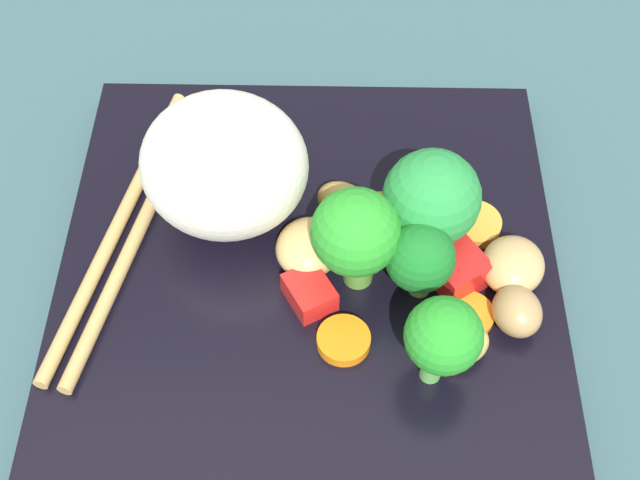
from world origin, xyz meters
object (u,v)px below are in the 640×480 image
(square_plate, at_px, (318,267))
(carrot_slice_0, at_px, (477,314))
(rice_mound, at_px, (233,166))
(chopstick_pair, at_px, (137,226))
(broccoli_floret_3, at_px, (365,234))

(square_plate, relative_size, carrot_slice_0, 9.92)
(rice_mound, bearing_deg, chopstick_pair, -79.29)
(rice_mound, xyz_separation_m, carrot_slice_0, (0.07, 0.13, -0.04))
(square_plate, height_order, chopstick_pair, chopstick_pair)
(rice_mound, distance_m, chopstick_pair, 0.07)
(rice_mound, bearing_deg, carrot_slice_0, 60.76)
(carrot_slice_0, bearing_deg, chopstick_pair, -108.24)
(carrot_slice_0, relative_size, chopstick_pair, 0.13)
(broccoli_floret_3, relative_size, chopstick_pair, 0.32)
(chopstick_pair, bearing_deg, broccoli_floret_3, 89.50)
(rice_mound, distance_m, broccoli_floret_3, 0.08)
(broccoli_floret_3, distance_m, carrot_slice_0, 0.07)
(square_plate, distance_m, chopstick_pair, 0.10)
(square_plate, bearing_deg, carrot_slice_0, 64.99)
(broccoli_floret_3, bearing_deg, chopstick_pair, -105.68)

